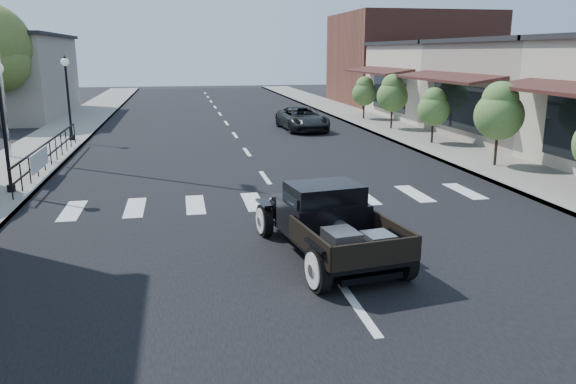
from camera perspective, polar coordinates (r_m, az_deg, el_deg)
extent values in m
plane|color=black|center=(12.08, 2.75, -5.76)|extent=(120.00, 120.00, 0.00)
cube|color=black|center=(26.49, -4.98, 5.15)|extent=(14.00, 80.00, 0.02)
cube|color=gray|center=(26.96, -23.29, 4.35)|extent=(3.00, 80.00, 0.15)
cube|color=gray|center=(28.63, 12.27, 5.68)|extent=(3.00, 80.00, 0.15)
cube|color=gray|center=(29.92, 25.72, 9.17)|extent=(10.00, 9.00, 4.50)
cube|color=beige|center=(37.54, 17.51, 10.61)|extent=(10.00, 9.00, 4.50)
cube|color=brown|center=(46.74, 12.27, 13.03)|extent=(11.00, 10.00, 7.00)
imported|color=black|center=(30.10, 1.46, 7.44)|extent=(2.32, 4.60, 1.25)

